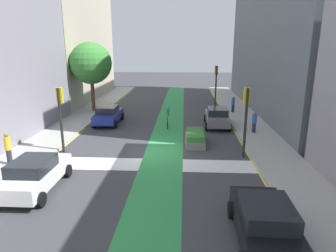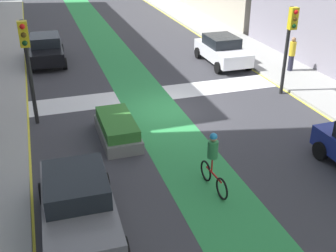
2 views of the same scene
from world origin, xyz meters
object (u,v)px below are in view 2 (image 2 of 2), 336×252
at_px(traffic_signal_near_left, 290,35).
at_px(car_white_left_near, 222,50).
at_px(car_black_right_near, 46,49).
at_px(cyclist_in_lane, 213,160).
at_px(traffic_signal_near_right, 27,54).
at_px(car_grey_right_far, 78,203).
at_px(pedestrian_sidewalk_left_a, 292,54).
at_px(median_planter, 117,129).

height_order(traffic_signal_near_left, car_white_left_near, traffic_signal_near_left).
relative_size(car_black_right_near, cyclist_in_lane, 2.29).
relative_size(car_white_left_near, cyclist_in_lane, 2.27).
distance_m(traffic_signal_near_right, traffic_signal_near_left, 11.21).
height_order(traffic_signal_near_right, car_black_right_near, traffic_signal_near_right).
distance_m(car_grey_right_far, cyclist_in_lane, 4.16).
xyz_separation_m(car_grey_right_far, pedestrian_sidewalk_left_a, (-12.38, -9.26, 0.28)).
height_order(traffic_signal_near_right, car_grey_right_far, traffic_signal_near_right).
height_order(car_grey_right_far, median_planter, car_grey_right_far).
bearing_deg(traffic_signal_near_right, median_planter, 141.99).
relative_size(traffic_signal_near_left, car_white_left_near, 0.97).
bearing_deg(car_grey_right_far, pedestrian_sidewalk_left_a, -143.18).
height_order(cyclist_in_lane, pedestrian_sidewalk_left_a, pedestrian_sidewalk_left_a).
bearing_deg(pedestrian_sidewalk_left_a, cyclist_in_lane, 46.18).
relative_size(traffic_signal_near_right, pedestrian_sidewalk_left_a, 2.31).
xyz_separation_m(car_grey_right_far, median_planter, (-1.99, -4.70, -0.40)).
relative_size(traffic_signal_near_left, car_black_right_near, 0.96).
distance_m(car_black_right_near, car_white_left_near, 10.09).
distance_m(traffic_signal_near_right, cyclist_in_lane, 8.25).
relative_size(car_black_right_near, median_planter, 1.45).
bearing_deg(cyclist_in_lane, traffic_signal_near_left, -135.87).
height_order(car_black_right_near, car_white_left_near, same).
distance_m(traffic_signal_near_left, cyclist_in_lane, 8.89).
height_order(traffic_signal_near_right, pedestrian_sidewalk_left_a, traffic_signal_near_right).
bearing_deg(pedestrian_sidewalk_left_a, median_planter, 23.75).
xyz_separation_m(car_grey_right_far, cyclist_in_lane, (-4.11, -0.65, 0.17)).
distance_m(traffic_signal_near_left, car_white_left_near, 5.66).
distance_m(traffic_signal_near_right, car_grey_right_far, 7.30).
distance_m(traffic_signal_near_right, car_white_left_near, 11.74).
bearing_deg(traffic_signal_near_left, car_black_right_near, -39.52).
bearing_deg(traffic_signal_near_left, median_planter, 13.49).
xyz_separation_m(traffic_signal_near_right, median_planter, (-2.86, 2.23, -2.53)).
height_order(traffic_signal_near_right, median_planter, traffic_signal_near_right).
bearing_deg(car_white_left_near, car_black_right_near, -19.10).
relative_size(traffic_signal_near_left, median_planter, 1.39).
xyz_separation_m(car_black_right_near, median_planter, (-1.97, 10.52, -0.40)).
distance_m(cyclist_in_lane, pedestrian_sidewalk_left_a, 11.94).
bearing_deg(car_grey_right_far, car_white_left_near, -128.75).
distance_m(car_black_right_near, median_planter, 10.71).
relative_size(car_white_left_near, median_planter, 1.43).
xyz_separation_m(car_white_left_near, pedestrian_sidewalk_left_a, (-2.82, 2.64, 0.28)).
xyz_separation_m(traffic_signal_near_right, cyclist_in_lane, (-4.97, 6.28, -1.96)).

